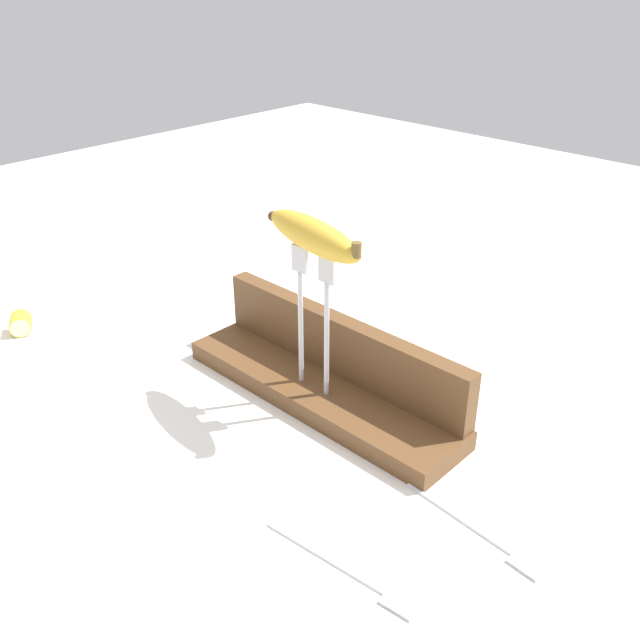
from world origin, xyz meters
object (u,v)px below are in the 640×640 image
fork_fallen_near (490,538)px  banana_raised_center (313,235)px  banana_chunk_near (21,324)px  fork_stand_center (313,310)px  fork_fallen_far (358,576)px

fork_fallen_near → banana_raised_center: bearing=170.5°
banana_chunk_near → fork_stand_center: bearing=21.1°
fork_fallen_far → banana_chunk_near: 0.74m
fork_stand_center → fork_fallen_far: fork_stand_center is taller
fork_fallen_far → banana_raised_center: bearing=142.3°
fork_fallen_near → fork_fallen_far: (-0.07, -0.14, 0.00)m
banana_raised_center → fork_fallen_far: (0.25, -0.19, -0.25)m
fork_stand_center → banana_raised_center: (-0.00, 0.00, 0.10)m
fork_stand_center → banana_raised_center: banana_raised_center is taller
fork_stand_center → banana_raised_center: 0.10m
fork_stand_center → fork_fallen_near: size_ratio=1.11×
banana_chunk_near → fork_fallen_far: bearing=-0.1°
fork_fallen_near → banana_chunk_near: size_ratio=3.74×
fork_stand_center → fork_fallen_far: size_ratio=1.07×
banana_raised_center → fork_fallen_far: size_ratio=0.98×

